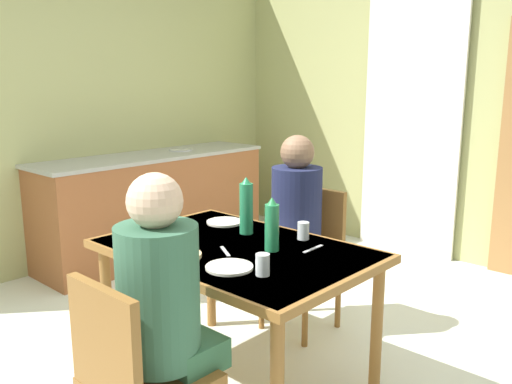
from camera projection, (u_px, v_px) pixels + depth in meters
name	position (u px, v px, depth m)	size (l,w,h in m)	color
ground_plane	(232.00, 361.00, 2.96)	(6.65, 6.65, 0.00)	silver
wall_back	(444.00, 102.00, 4.53)	(4.55, 0.10, 2.69)	tan
wall_left	(105.00, 102.00, 4.59)	(0.10, 3.84, 2.69)	tan
curtain_panel	(411.00, 126.00, 4.66)	(0.90, 0.03, 2.26)	white
kitchen_counter	(154.00, 204.00, 4.72)	(0.61, 2.14, 0.91)	brown
dining_table	(235.00, 262.00, 2.61)	(1.31, 0.88, 0.73)	brown
chair_near_diner	(134.00, 377.00, 1.90)	(0.40, 0.40, 0.87)	brown
chair_far_diner	(308.00, 249.00, 3.32)	(0.40, 0.40, 0.87)	brown
person_near_diner	(162.00, 291.00, 1.94)	(0.30, 0.37, 0.77)	#346647
person_far_diner	(295.00, 209.00, 3.16)	(0.30, 0.37, 0.77)	#20294F
water_bottle_green_near	(246.00, 207.00, 2.80)	(0.07, 0.07, 0.30)	#258454
water_bottle_green_far	(272.00, 226.00, 2.52)	(0.07, 0.07, 0.26)	#25854F
dinner_plate_near_left	(229.00, 267.00, 2.30)	(0.21, 0.21, 0.01)	white
dinner_plate_near_right	(155.00, 236.00, 2.76)	(0.20, 0.20, 0.01)	white
dinner_plate_far_center	(225.00, 222.00, 3.03)	(0.20, 0.20, 0.01)	white
drinking_glass_by_near_diner	(263.00, 265.00, 2.21)	(0.06, 0.06, 0.09)	silver
drinking_glass_by_far_diner	(303.00, 231.00, 2.71)	(0.06, 0.06, 0.09)	silver
bread_plate_sliced	(181.00, 256.00, 2.44)	(0.19, 0.19, 0.02)	#DBB77A
cutlery_knife_near	(313.00, 249.00, 2.56)	(0.15, 0.02, 0.00)	silver
cutlery_fork_near	(225.00, 251.00, 2.52)	(0.15, 0.02, 0.00)	silver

